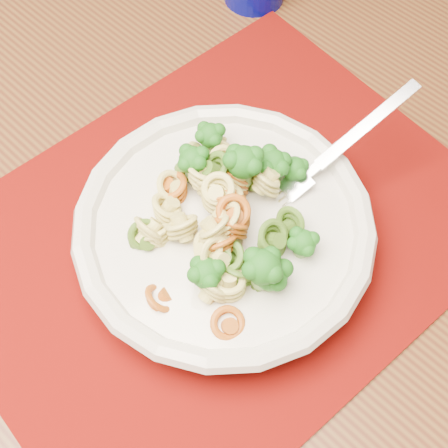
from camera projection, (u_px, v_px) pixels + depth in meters
dining_table at (158, 211)px, 0.68m from camera, size 1.72×1.35×0.70m
placemat at (218, 235)px, 0.56m from camera, size 0.52×0.44×0.00m
pasta_bowl at (224, 230)px, 0.53m from camera, size 0.26×0.26×0.05m
pasta_broccoli_heap at (224, 220)px, 0.52m from camera, size 0.22×0.22×0.06m
fork at (296, 184)px, 0.54m from camera, size 0.18×0.04×0.08m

